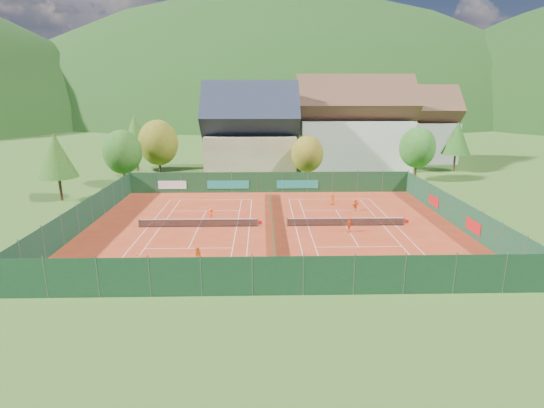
{
  "coord_description": "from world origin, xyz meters",
  "views": [
    {
      "loc": [
        -1.08,
        -43.76,
        14.24
      ],
      "look_at": [
        0.0,
        2.0,
        2.0
      ],
      "focal_mm": 28.0,
      "sensor_mm": 36.0,
      "label": 1
    }
  ],
  "objects_px": {
    "chalet": "(251,136)",
    "player_right_near": "(349,225)",
    "player_left_far": "(211,215)",
    "player_right_far_b": "(355,205)",
    "player_left_near": "(138,261)",
    "player_left_mid": "(198,256)",
    "ball_hopper": "(434,263)",
    "player_right_far_a": "(332,199)",
    "hotel_block_a": "(353,129)",
    "hotel_block_b": "(412,129)"
  },
  "relations": [
    {
      "from": "ball_hopper",
      "to": "player_left_mid",
      "type": "distance_m",
      "value": 19.6
    },
    {
      "from": "player_left_near",
      "to": "chalet",
      "type": "bearing_deg",
      "value": 55.83
    },
    {
      "from": "player_right_near",
      "to": "chalet",
      "type": "bearing_deg",
      "value": 61.19
    },
    {
      "from": "chalet",
      "to": "player_right_near",
      "type": "xyz_separation_m",
      "value": [
        10.9,
        -32.11,
        -5.84
      ]
    },
    {
      "from": "ball_hopper",
      "to": "player_right_far_a",
      "type": "bearing_deg",
      "value": 103.88
    },
    {
      "from": "hotel_block_a",
      "to": "player_left_mid",
      "type": "height_order",
      "value": "hotel_block_a"
    },
    {
      "from": "hotel_block_b",
      "to": "player_left_near",
      "type": "height_order",
      "value": "hotel_block_b"
    },
    {
      "from": "player_left_mid",
      "to": "player_right_far_a",
      "type": "xyz_separation_m",
      "value": [
        14.46,
        19.17,
        -0.05
      ]
    },
    {
      "from": "player_left_mid",
      "to": "player_right_far_b",
      "type": "distance_m",
      "value": 23.46
    },
    {
      "from": "player_left_near",
      "to": "player_right_far_b",
      "type": "bearing_deg",
      "value": 15.64
    },
    {
      "from": "chalet",
      "to": "player_left_mid",
      "type": "relative_size",
      "value": 10.36
    },
    {
      "from": "hotel_block_b",
      "to": "player_left_near",
      "type": "bearing_deg",
      "value": -126.88
    },
    {
      "from": "hotel_block_a",
      "to": "hotel_block_b",
      "type": "height_order",
      "value": "hotel_block_a"
    },
    {
      "from": "player_left_near",
      "to": "player_right_near",
      "type": "relative_size",
      "value": 0.87
    },
    {
      "from": "player_left_far",
      "to": "player_right_near",
      "type": "xyz_separation_m",
      "value": [
        14.76,
        -4.39,
        0.05
      ]
    },
    {
      "from": "player_left_mid",
      "to": "ball_hopper",
      "type": "bearing_deg",
      "value": 7.45
    },
    {
      "from": "player_left_far",
      "to": "ball_hopper",
      "type": "bearing_deg",
      "value": 175.62
    },
    {
      "from": "player_left_mid",
      "to": "player_right_near",
      "type": "bearing_deg",
      "value": 41.13
    },
    {
      "from": "player_right_near",
      "to": "player_right_far_b",
      "type": "bearing_deg",
      "value": 25.92
    },
    {
      "from": "player_left_mid",
      "to": "player_right_far_b",
      "type": "xyz_separation_m",
      "value": [
        16.84,
        16.32,
        -0.06
      ]
    },
    {
      "from": "chalet",
      "to": "player_right_far_b",
      "type": "relative_size",
      "value": 11.23
    },
    {
      "from": "ball_hopper",
      "to": "chalet",
      "type": "bearing_deg",
      "value": 111.03
    },
    {
      "from": "chalet",
      "to": "player_right_near",
      "type": "height_order",
      "value": "chalet"
    },
    {
      "from": "player_left_far",
      "to": "player_left_near",
      "type": "bearing_deg",
      "value": 102.21
    },
    {
      "from": "player_right_far_b",
      "to": "chalet",
      "type": "bearing_deg",
      "value": -97.52
    },
    {
      "from": "player_right_far_a",
      "to": "player_left_far",
      "type": "bearing_deg",
      "value": -0.43
    },
    {
      "from": "hotel_block_a",
      "to": "player_right_near",
      "type": "relative_size",
      "value": 13.71
    },
    {
      "from": "player_right_near",
      "to": "player_right_far_a",
      "type": "relative_size",
      "value": 1.08
    },
    {
      "from": "player_left_mid",
      "to": "player_right_near",
      "type": "xyz_separation_m",
      "value": [
        14.42,
        8.16,
        0.01
      ]
    },
    {
      "from": "ball_hopper",
      "to": "player_left_mid",
      "type": "xyz_separation_m",
      "value": [
        -19.55,
        1.43,
        0.23
      ]
    },
    {
      "from": "chalet",
      "to": "player_right_near",
      "type": "relative_size",
      "value": 10.28
    },
    {
      "from": "ball_hopper",
      "to": "hotel_block_a",
      "type": "bearing_deg",
      "value": 86.44
    },
    {
      "from": "player_left_mid",
      "to": "player_left_far",
      "type": "height_order",
      "value": "player_left_mid"
    },
    {
      "from": "ball_hopper",
      "to": "player_right_near",
      "type": "height_order",
      "value": "player_right_near"
    },
    {
      "from": "player_left_mid",
      "to": "hotel_block_b",
      "type": "bearing_deg",
      "value": 67.7
    },
    {
      "from": "chalet",
      "to": "hotel_block_b",
      "type": "bearing_deg",
      "value": 22.99
    },
    {
      "from": "chalet",
      "to": "hotel_block_b",
      "type": "xyz_separation_m",
      "value": [
        33.0,
        14.0,
        -0.01
      ]
    },
    {
      "from": "chalet",
      "to": "player_left_near",
      "type": "relative_size",
      "value": 11.83
    },
    {
      "from": "player_left_near",
      "to": "ball_hopper",
      "type": "bearing_deg",
      "value": -24.18
    },
    {
      "from": "chalet",
      "to": "player_left_near",
      "type": "height_order",
      "value": "chalet"
    },
    {
      "from": "hotel_block_a",
      "to": "player_right_near",
      "type": "height_order",
      "value": "hotel_block_a"
    },
    {
      "from": "hotel_block_b",
      "to": "ball_hopper",
      "type": "relative_size",
      "value": 21.6
    },
    {
      "from": "chalet",
      "to": "hotel_block_b",
      "type": "height_order",
      "value": "chalet"
    },
    {
      "from": "player_right_far_b",
      "to": "player_left_mid",
      "type": "bearing_deg",
      "value": 7.49
    },
    {
      "from": "player_left_far",
      "to": "player_right_far_b",
      "type": "distance_m",
      "value": 17.59
    },
    {
      "from": "chalet",
      "to": "hotel_block_a",
      "type": "distance_m",
      "value": 19.94
    },
    {
      "from": "hotel_block_b",
      "to": "player_right_near",
      "type": "distance_m",
      "value": 51.47
    },
    {
      "from": "ball_hopper",
      "to": "player_right_near",
      "type": "bearing_deg",
      "value": 118.15
    },
    {
      "from": "ball_hopper",
      "to": "player_right_near",
      "type": "xyz_separation_m",
      "value": [
        -5.13,
        9.59,
        0.23
      ]
    },
    {
      "from": "player_left_near",
      "to": "player_right_far_a",
      "type": "relative_size",
      "value": 0.94
    }
  ]
}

